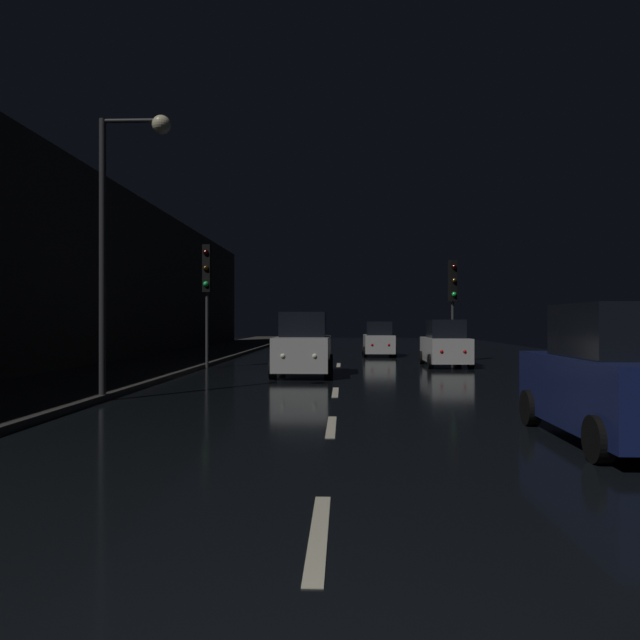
# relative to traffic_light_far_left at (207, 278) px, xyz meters

# --- Properties ---
(ground) EXTENTS (27.50, 84.00, 0.02)m
(ground) POSITION_rel_traffic_light_far_left_xyz_m (5.25, 2.83, -3.60)
(ground) COLOR black
(sidewalk_left) EXTENTS (4.40, 84.00, 0.15)m
(sidewalk_left) POSITION_rel_traffic_light_far_left_xyz_m (-2.30, 2.83, -3.52)
(sidewalk_left) COLOR #33302D
(sidewalk_left) RESTS_ON ground
(building_facade_left) EXTENTS (0.80, 63.00, 7.97)m
(building_facade_left) POSITION_rel_traffic_light_far_left_xyz_m (-4.90, -0.67, 0.39)
(building_facade_left) COLOR #2D2B28
(building_facade_left) RESTS_ON ground
(lane_centerline) EXTENTS (0.16, 22.76, 0.01)m
(lane_centerline) POSITION_rel_traffic_light_far_left_xyz_m (5.25, -9.52, -3.59)
(lane_centerline) COLOR beige
(lane_centerline) RESTS_ON ground
(traffic_light_far_left) EXTENTS (0.32, 0.46, 4.94)m
(traffic_light_far_left) POSITION_rel_traffic_light_far_left_xyz_m (0.00, 0.00, 0.00)
(traffic_light_far_left) COLOR #38383A
(traffic_light_far_left) RESTS_ON ground
(traffic_light_far_right) EXTENTS (0.37, 0.48, 4.70)m
(traffic_light_far_right) POSITION_rel_traffic_light_far_left_xyz_m (10.50, 4.15, -0.20)
(traffic_light_far_right) COLOR #38383A
(traffic_light_far_right) RESTS_ON ground
(streetlamp_overhead) EXTENTS (1.70, 0.44, 6.70)m
(streetlamp_overhead) POSITION_rel_traffic_light_far_left_xyz_m (0.28, -9.98, 0.90)
(streetlamp_overhead) COLOR #2D2D30
(streetlamp_overhead) RESTS_ON ground
(car_approaching_headlights) EXTENTS (2.01, 4.34, 2.19)m
(car_approaching_headlights) POSITION_rel_traffic_light_far_left_xyz_m (4.06, -2.94, -2.59)
(car_approaching_headlights) COLOR silver
(car_approaching_headlights) RESTS_ON ground
(car_distant_taillights) EXTENTS (1.71, 3.69, 1.86)m
(car_distant_taillights) POSITION_rel_traffic_light_far_left_xyz_m (7.35, 8.77, -2.74)
(car_distant_taillights) COLOR silver
(car_distant_taillights) RESTS_ON ground
(car_parked_right_near) EXTENTS (1.97, 4.26, 2.15)m
(car_parked_right_near) POSITION_rel_traffic_light_far_left_xyz_m (9.70, -14.46, -2.61)
(car_parked_right_near) COLOR #141E51
(car_parked_right_near) RESTS_ON ground
(car_parked_right_far) EXTENTS (1.78, 3.86, 1.94)m
(car_parked_right_far) POSITION_rel_traffic_light_far_left_xyz_m (9.70, 1.40, -2.70)
(car_parked_right_far) COLOR silver
(car_parked_right_far) RESTS_ON ground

